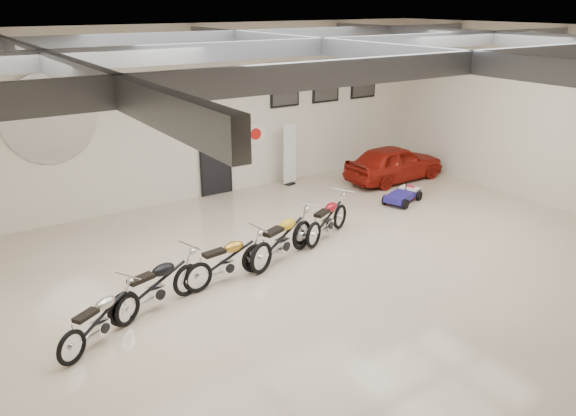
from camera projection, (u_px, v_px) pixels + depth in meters
floor at (318, 271)px, 12.31m from camera, size 16.00×12.00×0.01m
ceiling at (323, 33)px, 10.57m from camera, size 16.00×12.00×0.01m
back_wall at (197, 114)px, 16.15m from camera, size 16.00×0.02×5.00m
right_wall at (553, 118)px, 15.55m from camera, size 0.02×12.00×5.00m
ceiling_beams at (323, 46)px, 10.66m from camera, size 15.80×11.80×0.32m
door at (215, 161)px, 16.87m from camera, size 0.92×0.08×2.10m
logo_plaque at (49, 119)px, 13.95m from camera, size 2.30×0.06×1.16m
poster_left at (285, 85)px, 17.45m from camera, size 1.05×0.08×1.35m
poster_mid at (326, 81)px, 18.27m from camera, size 1.05×0.08×1.35m
poster_right at (363, 78)px, 19.10m from camera, size 1.05×0.08×1.35m
oil_sign at (255, 134)px, 17.36m from camera, size 0.72×0.10×0.72m
banner_stand at (290, 155)px, 17.77m from camera, size 0.56×0.32×1.95m
motorcycle_silver at (100, 318)px, 9.54m from camera, size 1.91×1.45×0.97m
motorcycle_black at (156, 284)px, 10.58m from camera, size 2.19×1.21×1.09m
motorcycle_gold at (227, 259)px, 11.66m from camera, size 2.07×0.86×1.04m
motorcycle_yellow at (282, 237)px, 12.60m from camera, size 2.32×1.44×1.15m
motorcycle_red at (327, 218)px, 13.85m from camera, size 2.09×1.44×1.05m
go_kart at (405, 192)px, 16.49m from camera, size 1.78×1.25×0.59m
vintage_car at (394, 163)px, 18.32m from camera, size 1.50×3.55×1.20m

